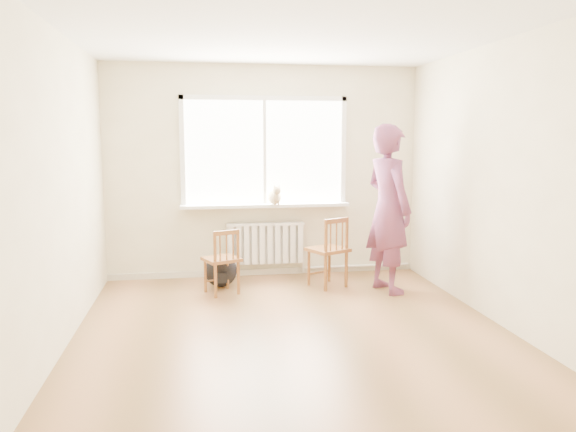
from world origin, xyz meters
name	(u,v)px	position (x,y,z in m)	size (l,w,h in m)	color
floor	(294,332)	(0.00, 0.00, 0.00)	(4.50, 4.50, 0.00)	#9E6940
ceiling	(294,31)	(0.00, 0.00, 2.70)	(4.50, 4.50, 0.00)	white
back_wall	(264,172)	(0.00, 2.25, 1.35)	(4.00, 0.01, 2.70)	beige
window	(264,147)	(0.00, 2.22, 1.66)	(2.12, 0.05, 1.42)	white
windowsill	(266,205)	(0.00, 2.14, 0.93)	(2.15, 0.22, 0.04)	white
radiator	(266,243)	(0.00, 2.16, 0.44)	(1.00, 0.12, 0.55)	white
heating_pipe	(358,266)	(1.25, 2.19, 0.08)	(0.04, 0.04, 1.40)	silver
baseboard	(265,272)	(0.00, 2.23, 0.04)	(4.00, 0.03, 0.08)	beige
chair_left	(223,261)	(-0.58, 1.40, 0.38)	(0.48, 0.47, 0.76)	brown
chair_right	(330,252)	(0.70, 1.50, 0.43)	(0.56, 0.55, 0.85)	brown
person	(388,209)	(1.32, 1.24, 0.97)	(0.71, 0.47, 1.94)	#BC3E4D
cat	(275,196)	(0.11, 2.05, 1.05)	(0.19, 0.38, 0.26)	beige
backpack	(221,271)	(-0.60, 1.72, 0.19)	(0.39, 0.29, 0.39)	black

